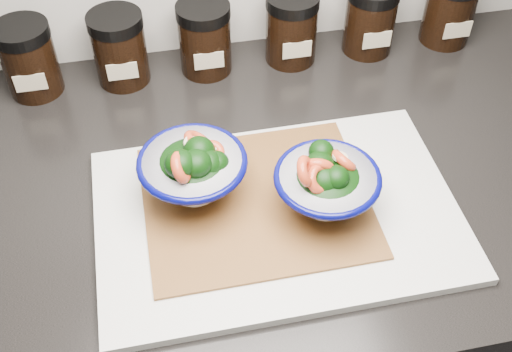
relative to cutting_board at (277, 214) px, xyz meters
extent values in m
cube|color=black|center=(0.01, 0.08, -0.48)|extent=(3.43, 0.58, 0.86)
cube|color=black|center=(0.01, 0.08, -0.03)|extent=(3.50, 0.60, 0.04)
cube|color=silver|center=(0.00, 0.00, 0.00)|extent=(0.45, 0.30, 0.01)
cube|color=#97612D|center=(-0.02, 0.02, 0.01)|extent=(0.28, 0.24, 0.00)
cylinder|color=white|center=(-0.10, 0.05, 0.01)|extent=(0.05, 0.05, 0.01)
ellipsoid|color=white|center=(-0.10, 0.05, 0.03)|extent=(0.07, 0.07, 0.03)
torus|color=#04064F|center=(-0.10, 0.05, 0.07)|extent=(0.14, 0.14, 0.01)
torus|color=#04064F|center=(-0.10, 0.05, 0.05)|extent=(0.11, 0.11, 0.00)
ellipsoid|color=black|center=(-0.10, 0.05, 0.06)|extent=(0.10, 0.10, 0.04)
ellipsoid|color=black|center=(-0.08, 0.04, 0.07)|extent=(0.04, 0.04, 0.04)
cylinder|color=#477233|center=(-0.08, 0.04, 0.06)|extent=(0.02, 0.01, 0.03)
ellipsoid|color=black|center=(-0.11, 0.03, 0.09)|extent=(0.04, 0.04, 0.03)
cylinder|color=#477233|center=(-0.11, 0.03, 0.07)|extent=(0.02, 0.01, 0.02)
ellipsoid|color=black|center=(-0.07, 0.04, 0.07)|extent=(0.03, 0.03, 0.03)
cylinder|color=#477233|center=(-0.07, 0.04, 0.06)|extent=(0.01, 0.01, 0.02)
ellipsoid|color=black|center=(-0.09, 0.05, 0.07)|extent=(0.04, 0.04, 0.05)
cylinder|color=#477233|center=(-0.09, 0.05, 0.06)|extent=(0.01, 0.02, 0.03)
ellipsoid|color=black|center=(-0.09, 0.03, 0.08)|extent=(0.04, 0.04, 0.03)
cylinder|color=#477233|center=(-0.09, 0.03, 0.07)|extent=(0.01, 0.01, 0.02)
torus|color=red|center=(-0.07, 0.05, 0.07)|extent=(0.06, 0.06, 0.03)
torus|color=red|center=(-0.11, 0.02, 0.09)|extent=(0.03, 0.05, 0.05)
torus|color=red|center=(-0.09, 0.07, 0.08)|extent=(0.05, 0.06, 0.04)
cylinder|color=#CCBC8E|center=(-0.09, 0.06, 0.08)|extent=(0.02, 0.02, 0.02)
cylinder|color=#CCBC8E|center=(-0.07, 0.06, 0.08)|extent=(0.02, 0.02, 0.01)
cylinder|color=white|center=(0.06, -0.01, 0.01)|extent=(0.05, 0.05, 0.01)
ellipsoid|color=white|center=(0.06, -0.01, 0.03)|extent=(0.07, 0.07, 0.03)
torus|color=#04064F|center=(0.06, -0.01, 0.06)|extent=(0.13, 0.13, 0.01)
torus|color=#04064F|center=(0.06, -0.01, 0.05)|extent=(0.11, 0.11, 0.00)
ellipsoid|color=black|center=(0.06, -0.01, 0.06)|extent=(0.10, 0.10, 0.04)
ellipsoid|color=black|center=(0.06, -0.02, 0.07)|extent=(0.03, 0.03, 0.03)
cylinder|color=#477233|center=(0.06, -0.02, 0.06)|extent=(0.01, 0.01, 0.02)
ellipsoid|color=black|center=(0.06, 0.02, 0.08)|extent=(0.03, 0.03, 0.03)
cylinder|color=#477233|center=(0.06, 0.02, 0.06)|extent=(0.01, 0.01, 0.02)
ellipsoid|color=black|center=(0.05, 0.00, 0.07)|extent=(0.04, 0.04, 0.03)
cylinder|color=#477233|center=(0.05, 0.00, 0.06)|extent=(0.01, 0.01, 0.02)
ellipsoid|color=black|center=(0.05, -0.02, 0.07)|extent=(0.04, 0.04, 0.04)
cylinder|color=#477233|center=(0.05, -0.02, 0.05)|extent=(0.01, 0.02, 0.03)
torus|color=red|center=(0.08, 0.01, 0.07)|extent=(0.05, 0.05, 0.04)
torus|color=red|center=(0.03, -0.02, 0.09)|extent=(0.04, 0.05, 0.05)
torus|color=red|center=(0.05, -0.01, 0.08)|extent=(0.05, 0.03, 0.05)
torus|color=red|center=(0.04, -0.02, 0.08)|extent=(0.05, 0.04, 0.05)
cylinder|color=#CCBC8E|center=(0.05, -0.02, 0.07)|extent=(0.02, 0.02, 0.01)
cylinder|color=#CCBC8E|center=(0.08, 0.01, 0.08)|extent=(0.02, 0.02, 0.01)
cylinder|color=black|center=(-0.30, 0.32, 0.04)|extent=(0.08, 0.08, 0.09)
cylinder|color=black|center=(-0.30, 0.32, 0.10)|extent=(0.08, 0.08, 0.02)
cube|color=#C6B793|center=(-0.30, 0.28, 0.04)|extent=(0.05, 0.00, 0.03)
cylinder|color=black|center=(-0.17, 0.32, 0.04)|extent=(0.08, 0.08, 0.09)
cylinder|color=black|center=(-0.17, 0.32, 0.10)|extent=(0.08, 0.08, 0.02)
cube|color=#C6B793|center=(-0.17, 0.28, 0.04)|extent=(0.04, 0.00, 0.03)
cylinder|color=black|center=(-0.04, 0.32, 0.04)|extent=(0.08, 0.08, 0.09)
cylinder|color=black|center=(-0.04, 0.32, 0.10)|extent=(0.08, 0.08, 0.02)
cube|color=#C6B793|center=(-0.04, 0.28, 0.04)|extent=(0.04, 0.00, 0.03)
cylinder|color=black|center=(0.09, 0.32, 0.04)|extent=(0.08, 0.08, 0.09)
cylinder|color=black|center=(0.09, 0.32, 0.10)|extent=(0.08, 0.08, 0.02)
cube|color=#C6B793|center=(0.09, 0.28, 0.04)|extent=(0.04, 0.00, 0.03)
cylinder|color=black|center=(0.22, 0.32, 0.04)|extent=(0.08, 0.08, 0.09)
cube|color=#C6B793|center=(0.22, 0.28, 0.04)|extent=(0.04, 0.00, 0.03)
cylinder|color=black|center=(0.36, 0.32, 0.04)|extent=(0.08, 0.08, 0.09)
cube|color=#C6B793|center=(0.36, 0.28, 0.04)|extent=(0.05, 0.00, 0.03)
camera|label=1|loc=(-0.13, -0.50, 0.62)|focal=45.00mm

